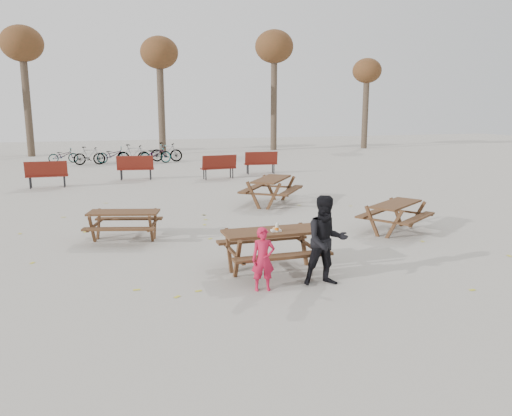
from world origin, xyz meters
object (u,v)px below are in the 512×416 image
object	(u,v)px
picnic_table_east	(395,217)
picnic_table_north	(124,226)
main_picnic_table	(272,240)
food_tray	(276,230)
child	(263,259)
adult	(326,241)
picnic_table_far	(271,191)
soda_bottle	(277,228)

from	to	relation	value
picnic_table_east	picnic_table_north	size ratio (longest dim) A/B	1.06
main_picnic_table	food_tray	size ratio (longest dim) A/B	10.00
child	food_tray	bearing A→B (deg)	67.16
child	adult	distance (m)	1.13
food_tray	child	distance (m)	0.99
child	picnic_table_far	bearing A→B (deg)	79.30
main_picnic_table	picnic_table_north	size ratio (longest dim) A/B	1.15
picnic_table_north	child	bearing A→B (deg)	-47.22
child	picnic_table_far	distance (m)	7.53
child	picnic_table_east	distance (m)	5.17
main_picnic_table	food_tray	distance (m)	0.23
soda_bottle	picnic_table_north	distance (m)	4.12
picnic_table_north	picnic_table_east	bearing A→B (deg)	5.47
soda_bottle	main_picnic_table	bearing A→B (deg)	107.20
food_tray	picnic_table_far	size ratio (longest dim) A/B	0.09
main_picnic_table	food_tray	world-z (taller)	food_tray
picnic_table_far	main_picnic_table	bearing A→B (deg)	-162.51
main_picnic_table	food_tray	bearing A→B (deg)	-69.94
adult	picnic_table_east	world-z (taller)	adult
main_picnic_table	picnic_table_east	world-z (taller)	main_picnic_table
soda_bottle	child	size ratio (longest dim) A/B	0.16
soda_bottle	picnic_table_far	xyz separation A→B (m)	(2.08, 6.29, -0.43)
main_picnic_table	picnic_table_far	world-z (taller)	picnic_table_far
main_picnic_table	adult	bearing A→B (deg)	-57.45
main_picnic_table	food_tray	xyz separation A→B (m)	(0.04, -0.10, 0.21)
food_tray	picnic_table_far	bearing A→B (deg)	71.57
child	adult	size ratio (longest dim) A/B	0.69
child	picnic_table_north	world-z (taller)	child
soda_bottle	picnic_table_north	world-z (taller)	soda_bottle
soda_bottle	picnic_table_far	size ratio (longest dim) A/B	0.09
picnic_table_far	soda_bottle	bearing A→B (deg)	-161.79
food_tray	picnic_table_east	world-z (taller)	food_tray
picnic_table_east	main_picnic_table	bearing A→B (deg)	172.74
soda_bottle	picnic_table_far	bearing A→B (deg)	71.70
picnic_table_north	picnic_table_far	world-z (taller)	picnic_table_far
soda_bottle	child	bearing A→B (deg)	-123.67
picnic_table_east	food_tray	bearing A→B (deg)	174.17
soda_bottle	picnic_table_east	world-z (taller)	soda_bottle
soda_bottle	adult	size ratio (longest dim) A/B	0.11
main_picnic_table	picnic_table_east	distance (m)	4.31
adult	picnic_table_north	world-z (taller)	adult
food_tray	picnic_table_east	xyz separation A→B (m)	(3.82, 2.02, -0.43)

